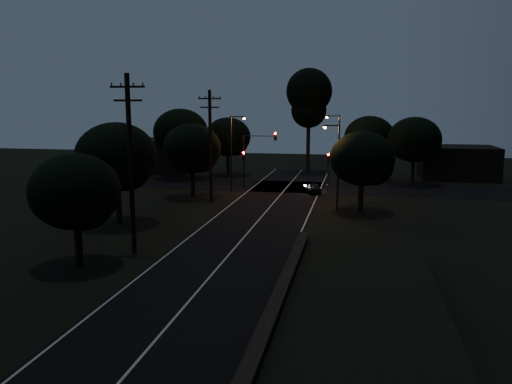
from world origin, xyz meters
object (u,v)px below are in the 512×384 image
at_px(signal_right, 328,165).
at_px(streetlight_b, 337,145).
at_px(signal_mast, 259,149).
at_px(car, 313,188).
at_px(utility_pole_mid, 130,161).
at_px(utility_pole_far, 210,144).
at_px(signal_left, 244,163).
at_px(tall_pine, 309,98).
at_px(streetlight_c, 336,161).
at_px(streetlight_a, 233,148).

height_order(signal_right, streetlight_b, streetlight_b).
bearing_deg(signal_mast, signal_right, -0.03).
bearing_deg(streetlight_b, car, -111.07).
height_order(utility_pole_mid, streetlight_b, utility_pole_mid).
xyz_separation_m(utility_pole_far, signal_left, (1.40, 7.99, -2.65)).
relative_size(tall_pine, streetlight_c, 1.86).
xyz_separation_m(utility_pole_mid, signal_right, (10.60, 24.99, -2.90)).
height_order(utility_pole_mid, car, utility_pole_mid).
relative_size(tall_pine, signal_left, 3.41).
bearing_deg(utility_pole_far, streetlight_c, -9.60).
distance_m(streetlight_b, streetlight_c, 14.01).
height_order(utility_pole_far, tall_pine, tall_pine).
bearing_deg(streetlight_b, utility_pole_mid, -111.30).
xyz_separation_m(signal_left, streetlight_b, (9.91, 4.01, 1.80)).
bearing_deg(signal_left, streetlight_a, -109.59).
height_order(signal_right, signal_mast, signal_mast).
height_order(streetlight_b, car, streetlight_b).
bearing_deg(streetlight_c, streetlight_b, 92.14).
bearing_deg(streetlight_c, utility_pole_mid, -128.26).
relative_size(utility_pole_mid, signal_right, 2.68).
bearing_deg(signal_mast, tall_pine, 75.38).
bearing_deg(utility_pole_far, tall_pine, 73.07).
height_order(signal_mast, streetlight_c, streetlight_c).
relative_size(utility_pole_far, tall_pine, 0.75).
relative_size(streetlight_b, streetlight_c, 1.07).
bearing_deg(utility_pole_mid, signal_right, 67.01).
distance_m(signal_mast, car, 7.35).
height_order(utility_pole_mid, signal_mast, utility_pole_mid).
xyz_separation_m(signal_mast, streetlight_a, (-2.39, -1.99, 0.30)).
distance_m(utility_pole_mid, utility_pole_far, 17.00).
height_order(streetlight_c, car, streetlight_c).
relative_size(signal_left, car, 1.31).
bearing_deg(car, streetlight_c, 90.83).
distance_m(signal_right, streetlight_c, 10.18).
xyz_separation_m(utility_pole_mid, signal_mast, (3.09, 24.99, -1.40)).
xyz_separation_m(utility_pole_mid, streetlight_a, (0.69, 23.00, -1.10)).
bearing_deg(streetlight_c, signal_right, 97.02).
bearing_deg(streetlight_a, signal_mast, 39.77).
bearing_deg(signal_mast, car, -13.44).
distance_m(utility_pole_mid, signal_right, 27.30).
bearing_deg(signal_right, signal_left, 180.00).
relative_size(tall_pine, car, 4.48).
relative_size(signal_right, signal_mast, 0.66).
xyz_separation_m(utility_pole_mid, signal_left, (1.40, 24.99, -2.90)).
bearing_deg(streetlight_a, tall_pine, 69.64).
bearing_deg(car, signal_left, -26.89).
bearing_deg(signal_left, signal_mast, 0.13).
distance_m(tall_pine, signal_right, 17.05).
bearing_deg(signal_mast, streetlight_c, -48.81).
xyz_separation_m(signal_left, signal_mast, (1.69, 0.00, 1.50)).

